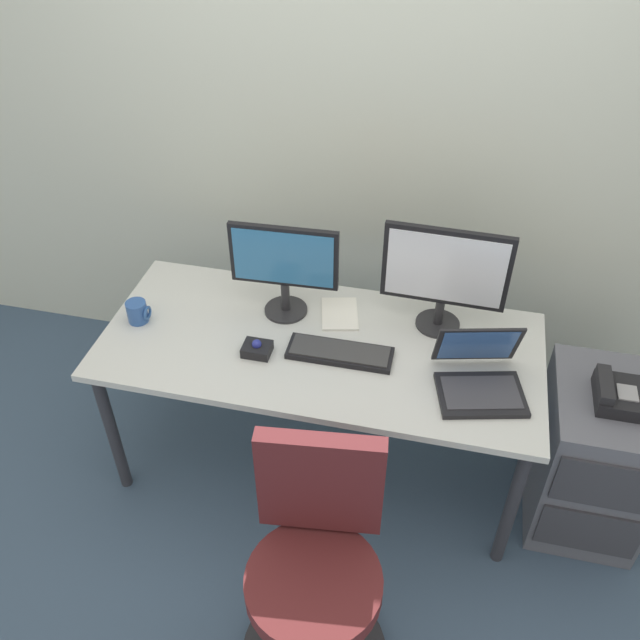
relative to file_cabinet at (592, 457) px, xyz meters
The scene contains 13 objects.
ground_plane 1.18m from the file_cabinet, behind, with size 8.00×8.00×0.00m, color #3A4E64.
back_wall 1.72m from the file_cabinet, 146.25° to the left, with size 6.00×0.10×2.80m, color beige.
desk 1.17m from the file_cabinet, behind, with size 1.75×0.78×0.72m.
file_cabinet is the anchor object (origin of this frame).
desk_phone 0.38m from the file_cabinet, 116.78° to the right, with size 0.17×0.20×0.09m.
office_chair 1.25m from the file_cabinet, 139.98° to the right, with size 0.52×0.52×0.96m.
monitor_main 0.96m from the file_cabinet, 161.29° to the left, with size 0.49×0.18×0.46m.
monitor_side 1.46m from the file_cabinet, behind, with size 0.44×0.18×0.41m.
keyboard 1.11m from the file_cabinet, behind, with size 0.41×0.14×0.03m.
laptop 0.67m from the file_cabinet, behind, with size 0.37×0.36×0.23m.
trackball_mouse 1.41m from the file_cabinet, behind, with size 0.11×0.09×0.07m.
coffee_mug 1.93m from the file_cabinet, behind, with size 0.09×0.08×0.09m.
paper_notepad 1.17m from the file_cabinet, 169.37° to the left, with size 0.15×0.21×0.01m, color white.
Camera 1 is at (0.45, -1.94, 2.50)m, focal length 37.80 mm.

